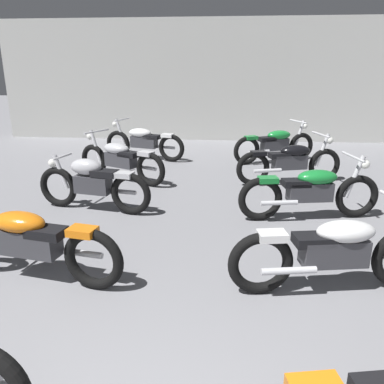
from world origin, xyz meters
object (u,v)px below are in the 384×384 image
at_px(motorcycle_left_row_4, 144,141).
at_px(motorcycle_right_row_3, 290,161).
at_px(motorcycle_left_row_1, 29,240).
at_px(motorcycle_right_row_2, 311,190).
at_px(motorcycle_left_row_2, 92,183).
at_px(motorcycle_right_row_1, 335,250).
at_px(motorcycle_left_row_3, 120,159).
at_px(motorcycle_right_row_4, 275,144).

height_order(motorcycle_left_row_4, motorcycle_right_row_3, same).
bearing_deg(motorcycle_left_row_1, motorcycle_right_row_2, 32.22).
distance_m(motorcycle_left_row_2, motorcycle_left_row_4, 3.71).
xyz_separation_m(motorcycle_right_row_1, motorcycle_right_row_3, (0.10, 3.96, 0.00)).
xyz_separation_m(motorcycle_left_row_3, motorcycle_left_row_4, (0.05, 1.97, 0.00)).
bearing_deg(motorcycle_left_row_2, motorcycle_left_row_4, 89.61).
height_order(motorcycle_left_row_1, motorcycle_right_row_4, same).
height_order(motorcycle_left_row_3, motorcycle_right_row_2, same).
relative_size(motorcycle_left_row_2, motorcycle_right_row_1, 0.91).
bearing_deg(motorcycle_left_row_1, motorcycle_left_row_3, 91.05).
xyz_separation_m(motorcycle_right_row_2, motorcycle_right_row_3, (-0.03, 1.92, 0.00)).
xyz_separation_m(motorcycle_left_row_2, motorcycle_left_row_4, (0.02, 3.71, -0.01)).
bearing_deg(motorcycle_right_row_4, motorcycle_right_row_3, -86.85).
bearing_deg(motorcycle_right_row_3, motorcycle_right_row_1, -91.52).
bearing_deg(motorcycle_left_row_4, motorcycle_left_row_1, -89.81).
height_order(motorcycle_left_row_1, motorcycle_right_row_1, same).
distance_m(motorcycle_left_row_4, motorcycle_right_row_2, 5.04).
height_order(motorcycle_right_row_1, motorcycle_right_row_2, same).
height_order(motorcycle_left_row_3, motorcycle_right_row_3, same).
xyz_separation_m(motorcycle_left_row_2, motorcycle_right_row_2, (3.38, -0.05, -0.01)).
bearing_deg(motorcycle_right_row_4, motorcycle_left_row_3, -149.15).
bearing_deg(motorcycle_left_row_1, motorcycle_right_row_4, 61.27).
height_order(motorcycle_left_row_2, motorcycle_right_row_1, motorcycle_right_row_1).
height_order(motorcycle_left_row_3, motorcycle_right_row_1, same).
distance_m(motorcycle_left_row_4, motorcycle_right_row_3, 3.80).
bearing_deg(motorcycle_right_row_2, motorcycle_right_row_1, -93.83).
xyz_separation_m(motorcycle_left_row_1, motorcycle_left_row_4, (-0.02, 5.87, 0.00)).
xyz_separation_m(motorcycle_left_row_1, motorcycle_left_row_2, (-0.04, 2.16, 0.01)).
relative_size(motorcycle_left_row_3, motorcycle_right_row_4, 0.99).
bearing_deg(motorcycle_right_row_3, motorcycle_left_row_2, -150.82).
distance_m(motorcycle_left_row_2, motorcycle_right_row_4, 4.92).
height_order(motorcycle_left_row_2, motorcycle_right_row_4, motorcycle_right_row_4).
height_order(motorcycle_right_row_1, motorcycle_right_row_4, same).
xyz_separation_m(motorcycle_right_row_2, motorcycle_right_row_4, (-0.13, 3.75, 0.00)).
height_order(motorcycle_left_row_4, motorcycle_right_row_1, same).
relative_size(motorcycle_left_row_3, motorcycle_right_row_2, 0.93).
distance_m(motorcycle_left_row_4, motorcycle_right_row_4, 3.23).
height_order(motorcycle_left_row_1, motorcycle_left_row_2, motorcycle_left_row_1).
xyz_separation_m(motorcycle_left_row_2, motorcycle_right_row_1, (3.25, -2.09, -0.01)).
distance_m(motorcycle_left_row_3, motorcycle_right_row_2, 3.85).
relative_size(motorcycle_left_row_1, motorcycle_left_row_2, 1.10).
height_order(motorcycle_left_row_2, motorcycle_left_row_4, motorcycle_left_row_4).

